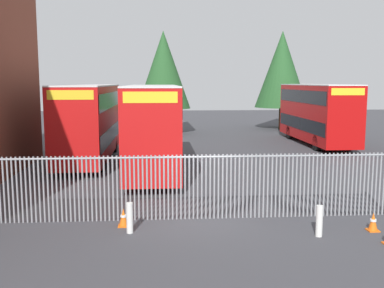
# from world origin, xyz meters

# --- Properties ---
(ground_plane) EXTENTS (100.00, 100.00, 0.00)m
(ground_plane) POSITION_xyz_m (0.00, 8.00, 0.00)
(ground_plane) COLOR #3D3D42
(palisade_fence) EXTENTS (14.33, 0.14, 2.35)m
(palisade_fence) POSITION_xyz_m (-0.59, 0.00, 1.18)
(palisade_fence) COLOR gray
(palisade_fence) RESTS_ON ground
(double_decker_bus_near_gate) EXTENTS (2.54, 10.81, 4.42)m
(double_decker_bus_near_gate) POSITION_xyz_m (-1.70, 8.32, 2.42)
(double_decker_bus_near_gate) COLOR red
(double_decker_bus_near_gate) RESTS_ON ground
(double_decker_bus_behind_fence_left) EXTENTS (2.54, 10.81, 4.42)m
(double_decker_bus_behind_fence_left) POSITION_xyz_m (-5.44, 11.81, 2.42)
(double_decker_bus_behind_fence_left) COLOR red
(double_decker_bus_behind_fence_left) RESTS_ON ground
(double_decker_bus_behind_fence_right) EXTENTS (2.54, 10.81, 4.42)m
(double_decker_bus_behind_fence_right) POSITION_xyz_m (10.27, 17.73, 2.42)
(double_decker_bus_behind_fence_right) COLOR #B70C0C
(double_decker_bus_behind_fence_right) RESTS_ON ground
(bollard_near_left) EXTENTS (0.20, 0.20, 0.95)m
(bollard_near_left) POSITION_xyz_m (-2.30, -1.27, 0.47)
(bollard_near_left) COLOR silver
(bollard_near_left) RESTS_ON ground
(bollard_center_front) EXTENTS (0.20, 0.20, 0.95)m
(bollard_center_front) POSITION_xyz_m (3.38, -1.99, 0.47)
(bollard_center_front) COLOR silver
(bollard_center_front) RESTS_ON ground
(traffic_cone_mid_forecourt) EXTENTS (0.34, 0.34, 0.59)m
(traffic_cone_mid_forecourt) POSITION_xyz_m (5.23, -1.63, 0.29)
(traffic_cone_mid_forecourt) COLOR orange
(traffic_cone_mid_forecourt) RESTS_ON ground
(traffic_cone_near_kerb) EXTENTS (0.34, 0.34, 0.59)m
(traffic_cone_near_kerb) POSITION_xyz_m (-2.54, -0.62, 0.29)
(traffic_cone_near_kerb) COLOR orange
(traffic_cone_near_kerb) RESTS_ON ground
(tree_tall_back) EXTENTS (5.13, 5.13, 9.47)m
(tree_tall_back) POSITION_xyz_m (10.53, 28.47, 5.80)
(tree_tall_back) COLOR #4C3823
(tree_tall_back) RESTS_ON ground
(tree_short_side) EXTENTS (4.75, 4.75, 9.06)m
(tree_short_side) POSITION_xyz_m (-0.96, 25.46, 5.65)
(tree_short_side) COLOR #4C3823
(tree_short_side) RESTS_ON ground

